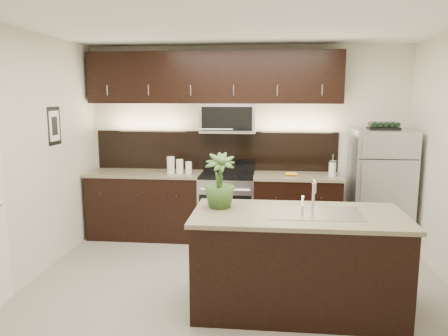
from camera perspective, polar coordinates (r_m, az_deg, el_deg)
name	(u,v)px	position (r m, az deg, el deg)	size (l,w,h in m)	color
ground	(236,292)	(4.70, 1.54, -15.88)	(4.50, 4.50, 0.00)	gray
room_walls	(225,129)	(4.23, 0.10, 5.16)	(4.52, 4.02, 2.71)	beige
counter_run	(213,206)	(6.17, -1.48, -4.98)	(3.51, 0.65, 0.94)	black
upper_fixtures	(215,86)	(6.12, -1.12, 10.68)	(3.49, 0.40, 1.66)	black
island	(297,261)	(4.26, 9.53, -11.90)	(1.96, 0.96, 0.94)	black
sink_faucet	(315,211)	(4.13, 11.80, -5.58)	(0.84, 0.50, 0.28)	silver
refrigerator	(380,188)	(6.17, 19.69, -2.53)	(0.76, 0.68, 1.57)	#B2B2B7
wine_rack	(384,126)	(6.06, 20.14, 5.17)	(0.39, 0.24, 0.09)	black
plant	(220,181)	(4.19, -0.59, -1.67)	(0.30, 0.30, 0.53)	#325221
canisters	(178,166)	(6.09, -6.09, 0.27)	(0.35, 0.11, 0.23)	silver
french_press	(332,168)	(6.02, 13.98, -0.03)	(0.10, 0.10, 0.29)	silver
bananas	(288,174)	(5.94, 8.32, -0.74)	(0.17, 0.13, 0.05)	gold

